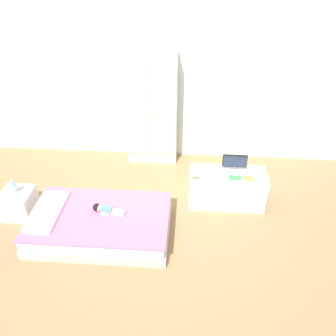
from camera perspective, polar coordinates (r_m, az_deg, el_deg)
ground_plane at (r=4.33m, az=-3.14°, el=-8.63°), size 10.00×10.00×0.02m
back_wall at (r=4.98m, az=-1.45°, el=15.91°), size 6.40×0.05×2.70m
bed at (r=4.13m, az=-11.40°, el=-9.29°), size 1.64×0.98×0.28m
pillow at (r=4.21m, az=-19.87°, el=-6.91°), size 0.32×0.70×0.05m
doll at (r=4.05m, az=-11.02°, el=-6.84°), size 0.39×0.15×0.10m
nightstand at (r=4.67m, az=-24.02°, el=-5.50°), size 0.38×0.38×0.34m
table_lamp at (r=4.49m, az=-24.96°, el=-2.39°), size 0.10×0.10×0.21m
wardrobe at (r=5.01m, az=-2.78°, el=9.78°), size 0.74×0.31×1.69m
tv_stand at (r=4.47m, az=9.92°, el=-3.38°), size 0.98×0.42×0.47m
tv_monitor at (r=4.32m, az=11.26°, el=1.05°), size 0.31×0.10×0.23m
rocking_horse_toy at (r=4.16m, az=4.84°, el=-1.25°), size 0.09×0.04×0.11m
book_green at (r=4.26m, az=11.31°, el=-1.63°), size 0.16×0.08×0.01m
book_yellow at (r=4.29m, az=13.56°, el=-1.74°), size 0.11×0.09×0.01m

